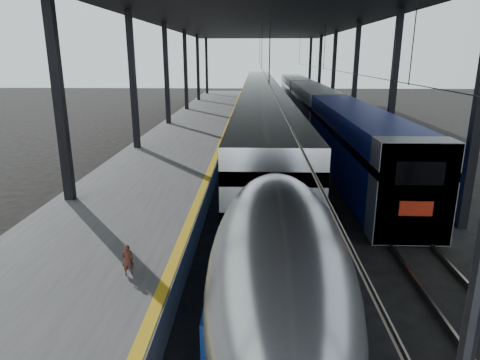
{
  "coord_description": "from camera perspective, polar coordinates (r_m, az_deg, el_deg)",
  "views": [
    {
      "loc": [
        1.5,
        -10.86,
        6.45
      ],
      "look_at": [
        0.96,
        4.46,
        2.0
      ],
      "focal_mm": 32.0,
      "sensor_mm": 36.0,
      "label": 1
    }
  ],
  "objects": [
    {
      "name": "yellow_strip",
      "position": [
        31.42,
        -2.06,
        6.2
      ],
      "size": [
        0.3,
        80.0,
        0.01
      ],
      "primitive_type": "cube",
      "color": "gold",
      "rests_on": "platform"
    },
    {
      "name": "canopy",
      "position": [
        30.98,
        2.93,
        21.11
      ],
      "size": [
        18.0,
        75.0,
        9.47
      ],
      "color": "black",
      "rests_on": "ground"
    },
    {
      "name": "tgv_train",
      "position": [
        35.37,
        2.83,
        8.9
      ],
      "size": [
        2.94,
        65.2,
        4.22
      ],
      "color": "#B1B4B8",
      "rests_on": "ground"
    },
    {
      "name": "platform",
      "position": [
        31.83,
        -7.1,
        5.29
      ],
      "size": [
        6.0,
        80.0,
        1.0
      ],
      "primitive_type": "cube",
      "color": "#4C4C4F",
      "rests_on": "ground"
    },
    {
      "name": "second_train",
      "position": [
        41.79,
        9.69,
        9.7
      ],
      "size": [
        2.71,
        56.05,
        3.74
      ],
      "color": "navy",
      "rests_on": "ground"
    },
    {
      "name": "child",
      "position": [
        11.54,
        -14.77,
        -10.24
      ],
      "size": [
        0.35,
        0.29,
        0.84
      ],
      "primitive_type": "imported",
      "rotation": [
        0.0,
        0.0,
        3.48
      ],
      "color": "#50271A",
      "rests_on": "platform"
    },
    {
      "name": "ground",
      "position": [
        12.72,
        -5.21,
        -14.35
      ],
      "size": [
        160.0,
        160.0,
        0.0
      ],
      "primitive_type": "plane",
      "color": "black",
      "rests_on": "ground"
    },
    {
      "name": "rails",
      "position": [
        31.66,
        7.42,
        4.45
      ],
      "size": [
        6.52,
        80.0,
        0.16
      ],
      "color": "slate",
      "rests_on": "ground"
    }
  ]
}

